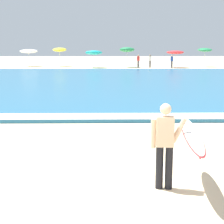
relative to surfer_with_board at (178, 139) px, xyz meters
The scene contains 13 objects.
ground_plane 1.75m from the surfer_with_board, behind, with size 160.00×160.00×0.00m, color beige.
sea 20.26m from the surfer_with_board, 93.98° to the left, with size 120.00×28.00×0.14m, color teal.
surf_foam 6.98m from the surfer_with_board, 101.69° to the left, with size 120.00×1.21×0.01m, color white.
surfer_with_board is the anchor object (origin of this frame).
beach_umbrella_0 41.95m from the surfer_with_board, 105.62° to the left, with size 2.26×2.28×2.22m.
beach_umbrella_1 41.12m from the surfer_with_board, 100.30° to the left, with size 1.74×1.77×2.44m.
beach_umbrella_2 38.20m from the surfer_with_board, 94.38° to the left, with size 2.05×2.09×2.17m.
beach_umbrella_3 38.80m from the surfer_with_board, 88.26° to the left, with size 1.84×1.88×2.53m.
beach_umbrella_4 38.81m from the surfer_with_board, 79.53° to the left, with size 2.12×2.13×2.08m.
beach_umbrella_5 41.11m from the surfer_with_board, 74.40° to the left, with size 1.77×1.79×2.40m.
beachgoer_near_row_left 37.92m from the surfer_with_board, 80.11° to the left, with size 0.32×0.20×1.58m.
beachgoer_near_row_mid 37.94m from the surfer_with_board, 86.21° to the left, with size 0.32×0.20×1.58m.
beachgoer_near_row_right 38.31m from the surfer_with_board, 84.04° to the left, with size 0.32×0.20×1.58m.
Camera 1 is at (0.01, -7.07, 2.86)m, focal length 58.60 mm.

